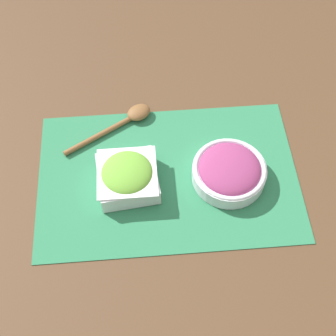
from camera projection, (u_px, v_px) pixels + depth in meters
ground_plane at (168, 176)px, 1.03m from camera, size 3.00×3.00×0.00m
placemat at (168, 176)px, 1.03m from camera, size 0.57×0.37×0.00m
lettuce_bowl at (127, 176)px, 0.99m from camera, size 0.13×0.13×0.06m
onion_bowl at (229, 171)px, 1.00m from camera, size 0.16×0.16×0.05m
wooden_spoon at (127, 119)px, 1.10m from camera, size 0.21×0.14×0.02m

